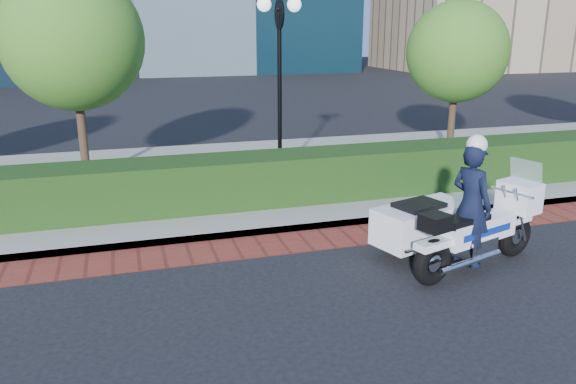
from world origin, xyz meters
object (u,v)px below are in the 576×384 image
object	(u,v)px
lamppost	(280,61)
police_motorcycle	(454,219)
tree_b	(73,40)
tree_c	(457,52)

from	to	relation	value
lamppost	police_motorcycle	distance (m)	5.91
tree_b	tree_c	size ratio (longest dim) A/B	1.14
lamppost	tree_b	xyz separation A→B (m)	(-4.50, 1.30, 0.48)
lamppost	police_motorcycle	xyz separation A→B (m)	(1.39, -5.30, -2.20)
police_motorcycle	tree_c	bearing A→B (deg)	40.95
tree_b	police_motorcycle	size ratio (longest dim) A/B	1.78
police_motorcycle	tree_b	bearing A→B (deg)	114.57
lamppost	tree_b	size ratio (longest dim) A/B	0.86
lamppost	police_motorcycle	world-z (taller)	lamppost
tree_c	lamppost	bearing A→B (deg)	-166.70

